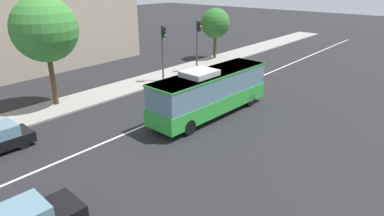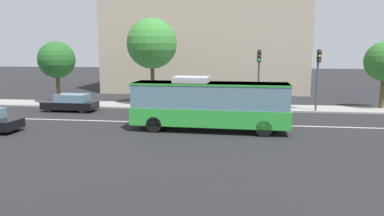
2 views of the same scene
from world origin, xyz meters
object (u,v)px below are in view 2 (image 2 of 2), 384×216
traffic_light_mid_block (259,69)px  street_tree_kerbside_left (152,44)px  traffic_light_near_corner (318,70)px  street_tree_kerbside_right (57,60)px  sedan_black_ahead (71,103)px  transit_bus (210,103)px

traffic_light_mid_block → street_tree_kerbside_left: 10.04m
street_tree_kerbside_left → traffic_light_near_corner: bearing=-8.3°
traffic_light_near_corner → street_tree_kerbside_right: size_ratio=0.87×
traffic_light_mid_block → street_tree_kerbside_left: bearing=-97.2°
traffic_light_mid_block → street_tree_kerbside_right: size_ratio=0.87×
sedan_black_ahead → traffic_light_near_corner: size_ratio=0.87×
street_tree_kerbside_right → traffic_light_near_corner: bearing=-4.2°
traffic_light_mid_block → street_tree_kerbside_right: (-18.77, 1.60, 0.64)m
transit_bus → street_tree_kerbside_right: street_tree_kerbside_right is taller
sedan_black_ahead → traffic_light_near_corner: bearing=-173.1°
transit_bus → traffic_light_near_corner: size_ratio=1.94×
transit_bus → street_tree_kerbside_left: 12.37m
street_tree_kerbside_right → sedan_black_ahead: bearing=-51.0°
traffic_light_mid_block → traffic_light_near_corner: bearing=92.9°
transit_bus → street_tree_kerbside_right: 18.25m
transit_bus → street_tree_kerbside_left: street_tree_kerbside_left is taller
street_tree_kerbside_left → street_tree_kerbside_right: size_ratio=1.35×
traffic_light_near_corner → traffic_light_mid_block: (-4.75, 0.12, 0.00)m
sedan_black_ahead → traffic_light_mid_block: 16.11m
transit_bus → street_tree_kerbside_left: size_ratio=1.26×
street_tree_kerbside_left → street_tree_kerbside_right: 9.29m
transit_bus → street_tree_kerbside_right: bearing=150.1°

